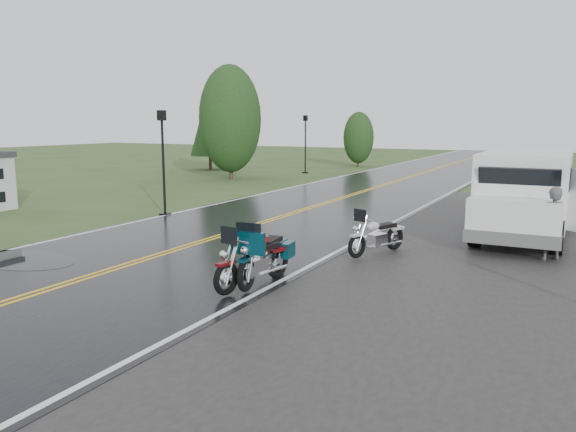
{
  "coord_description": "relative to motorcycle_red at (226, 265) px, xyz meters",
  "views": [
    {
      "loc": [
        9.13,
        -10.14,
        3.28
      ],
      "look_at": [
        2.8,
        2.0,
        1.0
      ],
      "focal_mm": 35.0,
      "sensor_mm": 36.0,
      "label": 1
    }
  ],
  "objects": [
    {
      "name": "lamp_post_far_left",
      "position": [
        -10.28,
        24.68,
        1.26
      ],
      "size": [
        0.33,
        0.33,
        3.8
      ],
      "primitive_type": null,
      "color": "black",
      "rests_on": "ground"
    },
    {
      "name": "pine_left_far",
      "position": [
        -17.43,
        24.07,
        2.21
      ],
      "size": [
        2.74,
        2.74,
        5.71
      ],
      "primitive_type": null,
      "color": "#1E3D19",
      "rests_on": "ground"
    },
    {
      "name": "person_at_van",
      "position": [
        5.26,
        6.01,
        0.24
      ],
      "size": [
        0.77,
        0.73,
        1.76
      ],
      "primitive_type": "imported",
      "rotation": [
        0.0,
        0.0,
        3.82
      ],
      "color": "#47474C",
      "rests_on": "ground"
    },
    {
      "name": "road",
      "position": [
        -3.37,
        11.62,
        -0.62
      ],
      "size": [
        8.0,
        100.0,
        0.04
      ],
      "primitive_type": "cube",
      "color": "black",
      "rests_on": "ground"
    },
    {
      "name": "motorcycle_silver",
      "position": [
        1.14,
        3.91,
        -0.06
      ],
      "size": [
        1.39,
        2.12,
        1.18
      ],
      "primitive_type": null,
      "rotation": [
        0.0,
        0.0,
        -0.37
      ],
      "color": "#B0B2B8",
      "rests_on": "ground"
    },
    {
      "name": "lamp_post_near_left",
      "position": [
        -7.29,
        6.99,
        1.23
      ],
      "size": [
        0.32,
        0.32,
        3.76
      ],
      "primitive_type": null,
      "color": "black",
      "rests_on": "ground"
    },
    {
      "name": "motorcycle_red",
      "position": [
        0.0,
        0.0,
        0.0
      ],
      "size": [
        1.11,
        2.27,
        1.29
      ],
      "primitive_type": null,
      "rotation": [
        0.0,
        0.0,
        -0.15
      ],
      "color": "#55090D",
      "rests_on": "ground"
    },
    {
      "name": "motorcycle_teal",
      "position": [
        0.22,
        0.37,
        0.03
      ],
      "size": [
        1.09,
        2.35,
        1.34
      ],
      "primitive_type": null,
      "rotation": [
        0.0,
        0.0,
        0.12
      ],
      "color": "#052E37",
      "rests_on": "ground"
    },
    {
      "name": "tree_left_far",
      "position": [
        -9.2,
        31.61,
        1.11
      ],
      "size": [
        2.28,
        2.28,
        3.51
      ],
      "primitive_type": null,
      "color": "#1E3D19",
      "rests_on": "ground"
    },
    {
      "name": "van_white",
      "position": [
        3.43,
        6.7,
        0.62
      ],
      "size": [
        2.43,
        6.42,
        2.52
      ],
      "primitive_type": null,
      "rotation": [
        0.0,
        0.0,
        0.0
      ],
      "color": "white",
      "rests_on": "ground"
    },
    {
      "name": "tree_left_mid",
      "position": [
        -12.51,
        19.23,
        2.18
      ],
      "size": [
        3.62,
        3.62,
        5.65
      ],
      "primitive_type": null,
      "color": "#1E3D19",
      "rests_on": "ground"
    },
    {
      "name": "ground",
      "position": [
        -3.37,
        1.62,
        -0.64
      ],
      "size": [
        120.0,
        120.0,
        0.0
      ],
      "primitive_type": "plane",
      "color": "#2D471E",
      "rests_on": "ground"
    }
  ]
}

